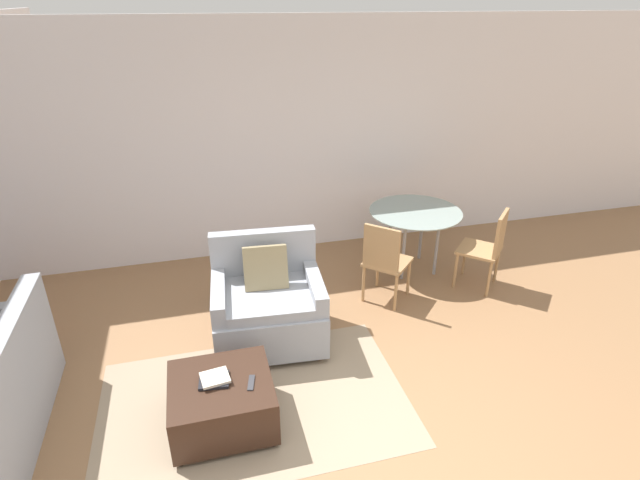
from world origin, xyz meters
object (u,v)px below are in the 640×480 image
book_stack (215,379)px  tv_remote_primary (251,383)px  armchair (268,305)px  dining_table (415,218)px  dining_chair_near_left (385,258)px  ottoman (222,401)px  dining_chair_near_right (489,245)px

book_stack → tv_remote_primary: size_ratio=1.44×
armchair → dining_table: 2.08m
dining_table → dining_chair_near_left: (-0.59, -0.59, -0.13)m
dining_table → ottoman: bearing=-141.6°
tv_remote_primary → dining_chair_near_left: size_ratio=0.18×
dining_table → tv_remote_primary: bearing=-137.9°
ottoman → dining_table: bearing=38.4°
armchair → dining_table: size_ratio=1.00×
armchair → dining_table: armchair is taller
tv_remote_primary → dining_table: dining_table is taller
book_stack → dining_chair_near_right: size_ratio=0.26×
book_stack → dining_table: dining_table is taller
armchair → tv_remote_primary: (-0.29, -1.02, 0.03)m
armchair → tv_remote_primary: armchair is taller
dining_chair_near_left → tv_remote_primary: bearing=-139.0°
dining_chair_near_left → dining_chair_near_right: 1.19m
tv_remote_primary → dining_chair_near_right: size_ratio=0.18×
armchair → tv_remote_primary: size_ratio=6.39×
book_stack → dining_chair_near_left: dining_chair_near_left is taller
tv_remote_primary → dining_chair_near_right: bearing=26.2°
ottoman → book_stack: bearing=150.3°
dining_table → dining_chair_near_right: (0.59, -0.59, -0.13)m
dining_table → dining_chair_near_left: 0.85m
tv_remote_primary → dining_table: (2.14, 1.94, 0.24)m
dining_table → armchair: bearing=-153.6°
ottoman → dining_chair_near_left: (1.76, 1.27, 0.30)m
armchair → tv_remote_primary: 1.06m
dining_table → dining_chair_near_left: bearing=-135.0°
dining_table → dining_chair_near_right: dining_chair_near_right is taller
armchair → dining_chair_near_left: size_ratio=1.15×
book_stack → dining_chair_near_right: bearing=22.8°
book_stack → dining_chair_near_right: (2.98, 1.25, 0.09)m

